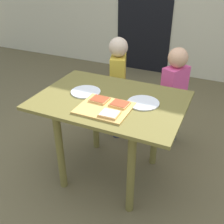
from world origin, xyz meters
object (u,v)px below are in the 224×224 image
(pizza_slice_far_left, at_px, (100,99))
(plate_white_right, at_px, (143,103))
(cutting_board, at_px, (105,108))
(child_right, at_px, (174,91))
(pizza_slice_far_right, at_px, (120,104))
(child_left, at_px, (118,81))
(pizza_slice_near_right, at_px, (110,114))
(dining_table, at_px, (110,113))
(plate_white_left, at_px, (86,92))

(pizza_slice_far_left, relative_size, plate_white_right, 0.57)
(cutting_board, distance_m, child_right, 0.93)
(pizza_slice_far_right, xyz_separation_m, plate_white_right, (0.14, 0.12, -0.02))
(plate_white_right, xyz_separation_m, child_left, (-0.46, 0.59, -0.15))
(pizza_slice_far_left, relative_size, child_left, 0.13)
(cutting_board, bearing_deg, pizza_slice_near_right, -46.01)
(pizza_slice_near_right, relative_size, child_right, 0.13)
(pizza_slice_far_right, relative_size, pizza_slice_near_right, 1.01)
(cutting_board, bearing_deg, child_right, 69.74)
(pizza_slice_far_left, height_order, pizza_slice_near_right, same)
(dining_table, bearing_deg, pizza_slice_near_right, -66.17)
(dining_table, bearing_deg, child_right, 63.69)
(plate_white_right, xyz_separation_m, child_right, (0.09, 0.66, -0.17))
(dining_table, relative_size, pizza_slice_far_left, 8.39)
(pizza_slice_far_right, distance_m, pizza_slice_near_right, 0.16)
(pizza_slice_far_left, bearing_deg, plate_white_right, 21.08)
(cutting_board, relative_size, plate_white_left, 1.55)
(cutting_board, bearing_deg, plate_white_right, 41.01)
(dining_table, height_order, cutting_board, cutting_board)
(pizza_slice_near_right, distance_m, child_left, 0.93)
(pizza_slice_far_left, distance_m, pizza_slice_near_right, 0.22)
(pizza_slice_far_left, distance_m, child_left, 0.74)
(plate_white_left, relative_size, child_left, 0.22)
(pizza_slice_far_left, xyz_separation_m, child_left, (-0.16, 0.71, -0.16))
(pizza_slice_far_left, xyz_separation_m, plate_white_left, (-0.18, 0.10, -0.02))
(dining_table, relative_size, pizza_slice_near_right, 8.42)
(cutting_board, height_order, pizza_slice_near_right, pizza_slice_near_right)
(pizza_slice_near_right, bearing_deg, plate_white_left, 142.07)
(pizza_slice_far_left, xyz_separation_m, plate_white_right, (0.30, 0.12, -0.02))
(pizza_slice_far_right, bearing_deg, dining_table, 143.82)
(pizza_slice_near_right, xyz_separation_m, plate_white_left, (-0.33, 0.26, -0.02))
(cutting_board, distance_m, child_left, 0.83)
(child_left, height_order, child_right, child_left)
(pizza_slice_far_right, height_order, child_right, child_right)
(pizza_slice_far_right, bearing_deg, child_left, 114.35)
(cutting_board, relative_size, child_left, 0.35)
(plate_white_right, bearing_deg, plate_white_left, -178.15)
(dining_table, relative_size, child_left, 1.07)
(pizza_slice_far_right, distance_m, plate_white_right, 0.18)
(plate_white_left, bearing_deg, dining_table, -5.08)
(child_left, xyz_separation_m, child_right, (0.55, 0.07, -0.03))
(cutting_board, relative_size, child_right, 0.37)
(dining_table, height_order, pizza_slice_near_right, pizza_slice_near_right)
(pizza_slice_far_right, bearing_deg, pizza_slice_far_left, 179.55)
(child_left, bearing_deg, cutting_board, -73.23)
(dining_table, relative_size, child_right, 1.12)
(dining_table, relative_size, pizza_slice_far_right, 8.35)
(dining_table, bearing_deg, child_left, 108.37)
(pizza_slice_far_left, bearing_deg, child_right, 63.07)
(pizza_slice_near_right, distance_m, child_right, 0.98)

